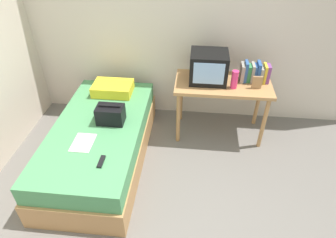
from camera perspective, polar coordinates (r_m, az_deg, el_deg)
name	(u,v)px	position (r m, az deg, el deg)	size (l,w,h in m)	color
ground_plane	(161,226)	(3.03, -1.38, -20.11)	(8.00, 8.00, 0.00)	slate
wall_back	(179,23)	(3.85, 2.17, 18.07)	(5.20, 0.10, 2.60)	beige
bed	(101,143)	(3.53, -12.96, -4.51)	(1.00, 2.00, 0.53)	#B27F4C
desk	(222,89)	(3.69, 10.52, 5.67)	(1.16, 0.60, 0.76)	#B27F4C
tv	(209,67)	(3.57, 7.89, 10.00)	(0.44, 0.39, 0.36)	black
water_bottle	(234,80)	(3.50, 12.80, 7.49)	(0.08, 0.08, 0.22)	#E53372
book_row	(255,73)	(3.70, 16.49, 8.60)	(0.34, 0.17, 0.25)	gray
picture_frame	(257,82)	(3.57, 16.92, 6.82)	(0.11, 0.02, 0.15)	#9E754C
pillow	(113,88)	(3.86, -10.67, 5.89)	(0.50, 0.34, 0.13)	yellow
handbag	(111,114)	(3.32, -11.12, 0.87)	(0.30, 0.20, 0.23)	black
magazine	(83,143)	(3.16, -16.18, -4.43)	(0.21, 0.29, 0.01)	white
remote_dark	(101,162)	(2.90, -12.84, -8.07)	(0.04, 0.16, 0.02)	black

